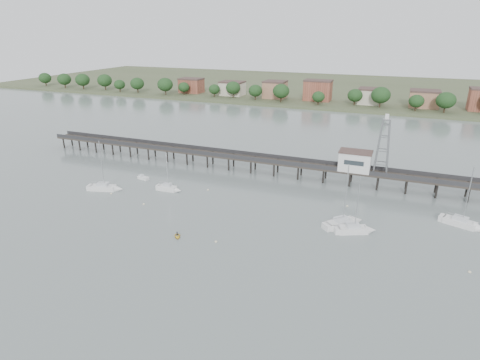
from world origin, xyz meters
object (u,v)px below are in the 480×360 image
(lattice_tower, at_px, (383,147))
(sailboat_c, at_px, (347,222))
(sailboat_d, at_px, (358,230))
(sailboat_a, at_px, (108,188))
(sailboat_e, at_px, (467,225))
(white_tender, at_px, (143,178))
(yellow_dinghy, at_px, (177,237))
(pier, at_px, (264,160))
(sailboat_b, at_px, (170,189))

(lattice_tower, bearing_deg, sailboat_c, -100.48)
(sailboat_d, height_order, sailboat_a, sailboat_a)
(sailboat_e, xyz_separation_m, white_tender, (-79.98, -0.95, -0.23))
(sailboat_a, distance_m, yellow_dinghy, 32.86)
(sailboat_a, bearing_deg, lattice_tower, 6.26)
(sailboat_d, bearing_deg, lattice_tower, 61.21)
(sailboat_c, xyz_separation_m, white_tender, (-56.44, 7.29, -0.23))
(yellow_dinghy, bearing_deg, sailboat_e, -10.98)
(sailboat_c, height_order, white_tender, sailboat_c)
(pier, bearing_deg, white_tender, -149.24)
(lattice_tower, height_order, sailboat_a, lattice_tower)
(pier, relative_size, white_tender, 41.93)
(sailboat_c, bearing_deg, pier, 91.22)
(pier, distance_m, sailboat_d, 40.46)
(sailboat_b, height_order, sailboat_e, sailboat_e)
(pier, distance_m, sailboat_e, 53.20)
(sailboat_d, relative_size, white_tender, 3.63)
(sailboat_c, bearing_deg, lattice_tower, 33.50)
(sailboat_b, relative_size, sailboat_d, 0.82)
(sailboat_d, bearing_deg, sailboat_b, 149.10)
(sailboat_c, relative_size, yellow_dinghy, 6.41)
(white_tender, bearing_deg, sailboat_a, -97.07)
(white_tender, relative_size, yellow_dinghy, 1.57)
(sailboat_b, distance_m, white_tender, 12.53)
(lattice_tower, height_order, sailboat_e, lattice_tower)
(sailboat_a, xyz_separation_m, white_tender, (3.54, 10.27, -0.23))
(sailboat_b, bearing_deg, lattice_tower, 21.38)
(sailboat_d, bearing_deg, yellow_dinghy, -179.86)
(lattice_tower, relative_size, white_tender, 4.33)
(sailboat_b, relative_size, white_tender, 2.98)
(pier, bearing_deg, yellow_dinghy, -95.19)
(yellow_dinghy, bearing_deg, sailboat_b, 87.40)
(pier, bearing_deg, sailboat_d, -42.90)
(sailboat_a, bearing_deg, yellow_dinghy, -44.43)
(pier, xyz_separation_m, sailboat_b, (-17.94, -22.32, -3.14))
(lattice_tower, xyz_separation_m, sailboat_d, (-1.95, -27.46, -10.46))
(sailboat_d, relative_size, yellow_dinghy, 5.70)
(sailboat_e, xyz_separation_m, yellow_dinghy, (-54.34, -26.32, -0.64))
(sailboat_d, distance_m, white_tender, 59.91)
(sailboat_d, distance_m, sailboat_a, 62.63)
(pier, distance_m, yellow_dinghy, 43.30)
(lattice_tower, distance_m, white_tender, 64.42)
(sailboat_b, height_order, sailboat_c, sailboat_c)
(lattice_tower, relative_size, sailboat_e, 1.11)
(sailboat_b, relative_size, sailboat_a, 0.76)
(lattice_tower, relative_size, sailboat_d, 1.19)
(sailboat_c, distance_m, white_tender, 56.91)
(lattice_tower, distance_m, sailboat_b, 55.24)
(lattice_tower, distance_m, sailboat_c, 27.38)
(sailboat_c, height_order, sailboat_e, sailboat_c)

